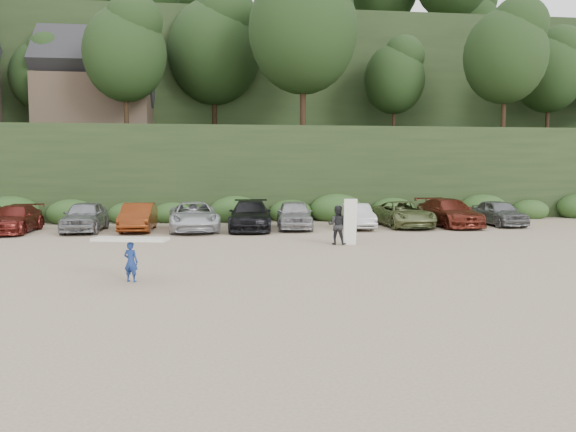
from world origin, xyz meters
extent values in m
plane|color=tan|center=(0.00, 0.00, 0.00)|extent=(120.00, 120.00, 0.00)
cube|color=black|center=(0.00, 22.00, 3.00)|extent=(80.00, 14.00, 6.00)
cube|color=black|center=(0.00, 40.00, 8.00)|extent=(90.00, 30.00, 16.00)
ellipsoid|color=black|center=(0.00, 22.00, 11.00)|extent=(66.00, 12.00, 10.00)
cube|color=#2B491E|center=(-0.55, 14.50, 0.60)|extent=(46.20, 2.00, 1.20)
cube|color=brown|center=(-12.00, 24.00, 8.00)|extent=(8.00, 6.00, 4.00)
imported|color=#5E1A15|center=(-13.40, 9.83, 0.70)|extent=(2.02, 4.85, 1.40)
imported|color=gray|center=(-9.93, 9.97, 0.80)|extent=(1.96, 4.72, 1.60)
imported|color=#68290F|center=(-7.21, 9.83, 0.73)|extent=(1.56, 4.45, 1.47)
imported|color=#B6B8BE|center=(-4.33, 9.62, 0.76)|extent=(2.94, 5.64, 1.52)
imported|color=black|center=(-1.34, 9.63, 0.78)|extent=(2.58, 5.54, 1.56)
imported|color=#9B9B9F|center=(1.08, 9.90, 0.78)|extent=(2.22, 4.73, 1.57)
imported|color=silver|center=(4.48, 9.71, 0.68)|extent=(1.59, 4.17, 1.36)
imported|color=#616B3E|center=(7.29, 10.12, 0.72)|extent=(2.56, 5.25, 1.44)
imported|color=#5F2015|center=(9.97, 10.12, 0.78)|extent=(2.60, 5.54, 1.56)
imported|color=slate|center=(13.04, 10.25, 0.74)|extent=(1.81, 4.39, 1.49)
imported|color=navy|center=(-5.56, -3.70, 0.59)|extent=(0.50, 0.42, 1.18)
cube|color=silver|center=(-5.56, -3.70, 1.25)|extent=(2.24, 1.08, 0.09)
imported|color=black|center=(2.07, 3.41, 0.85)|extent=(1.00, 0.90, 1.69)
cube|color=silver|center=(2.59, 3.20, 1.00)|extent=(0.57, 0.30, 1.99)
camera|label=1|loc=(-3.02, -20.24, 3.30)|focal=35.00mm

